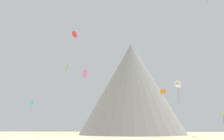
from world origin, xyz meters
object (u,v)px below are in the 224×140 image
(kite_orange_mid, at_px, (163,91))
(kite_gold_low, at_px, (224,116))
(kite_teal_low, at_px, (178,104))
(kite_lime_mid, at_px, (67,68))
(kite_pink_mid, at_px, (85,74))
(kite_white_mid, at_px, (178,84))
(kite_cyan_low, at_px, (31,103))
(kite_red_high, at_px, (74,34))
(rock_massif, at_px, (132,90))

(kite_orange_mid, distance_m, kite_gold_low, 19.42)
(kite_teal_low, bearing_deg, kite_lime_mid, -51.71)
(kite_pink_mid, distance_m, kite_white_mid, 23.41)
(kite_white_mid, bearing_deg, kite_cyan_low, -127.67)
(kite_white_mid, bearing_deg, kite_red_high, -136.49)
(kite_orange_mid, bearing_deg, kite_pink_mid, -109.61)
(kite_cyan_low, bearing_deg, rock_massif, 146.20)
(kite_white_mid, relative_size, kite_gold_low, 1.48)
(kite_red_high, xyz_separation_m, kite_gold_low, (43.56, 3.49, -25.49))
(rock_massif, xyz_separation_m, kite_orange_mid, (13.58, -48.73, -7.84))
(kite_red_high, height_order, kite_lime_mid, kite_red_high)
(kite_gold_low, xyz_separation_m, kite_lime_mid, (-49.45, 8.08, 17.29))
(kite_cyan_low, height_order, kite_teal_low, kite_teal_low)
(kite_cyan_low, bearing_deg, kite_gold_low, 85.09)
(kite_gold_low, height_order, kite_lime_mid, kite_lime_mid)
(kite_orange_mid, bearing_deg, rock_massif, 119.04)
(kite_red_high, relative_size, kite_lime_mid, 0.44)
(kite_orange_mid, distance_m, kite_teal_low, 9.08)
(kite_pink_mid, distance_m, kite_gold_low, 42.03)
(kite_white_mid, bearing_deg, kite_orange_mid, 158.85)
(kite_white_mid, xyz_separation_m, kite_cyan_low, (-41.34, 5.65, -3.43))
(kite_pink_mid, xyz_separation_m, kite_gold_low, (34.84, 21.82, -8.73))
(rock_massif, distance_m, kite_red_high, 61.09)
(kite_pink_mid, relative_size, kite_white_mid, 0.34)
(kite_teal_low, bearing_deg, rock_massif, -111.78)
(kite_orange_mid, height_order, kite_lime_mid, kite_lime_mid)
(kite_teal_low, relative_size, kite_gold_low, 1.52)
(kite_cyan_low, bearing_deg, kite_red_high, 94.54)
(kite_pink_mid, relative_size, kite_gold_low, 0.51)
(rock_massif, relative_size, kite_white_mid, 13.08)
(kite_orange_mid, bearing_deg, kite_white_mid, -67.80)
(kite_cyan_low, relative_size, kite_gold_low, 1.07)
(rock_massif, bearing_deg, kite_pink_mid, -93.64)
(kite_white_mid, height_order, kite_gold_low, kite_white_mid)
(kite_red_high, height_order, kite_white_mid, kite_red_high)
(kite_orange_mid, xyz_separation_m, kite_red_high, (-27.20, -10.06, 17.35))
(kite_orange_mid, relative_size, kite_red_high, 0.80)
(rock_massif, relative_size, kite_teal_low, 12.78)
(kite_cyan_low, height_order, kite_lime_mid, kite_lime_mid)
(kite_orange_mid, xyz_separation_m, kite_white_mid, (2.93, -19.04, -0.87))
(rock_massif, height_order, kite_cyan_low, rock_massif)
(rock_massif, bearing_deg, kite_teal_low, -72.56)
(rock_massif, xyz_separation_m, kite_teal_low, (17.40, -55.39, -12.69))
(kite_red_high, xyz_separation_m, kite_cyan_low, (-11.22, -3.33, -21.64))
(kite_red_high, relative_size, kite_teal_low, 0.39)
(kite_cyan_low, bearing_deg, kite_lime_mid, 148.33)
(kite_orange_mid, xyz_separation_m, kite_lime_mid, (-33.09, 1.51, 9.15))
(kite_pink_mid, bearing_deg, rock_massif, -52.80)
(kite_orange_mid, distance_m, kite_white_mid, 19.28)
(kite_gold_low, bearing_deg, kite_red_high, -58.89)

